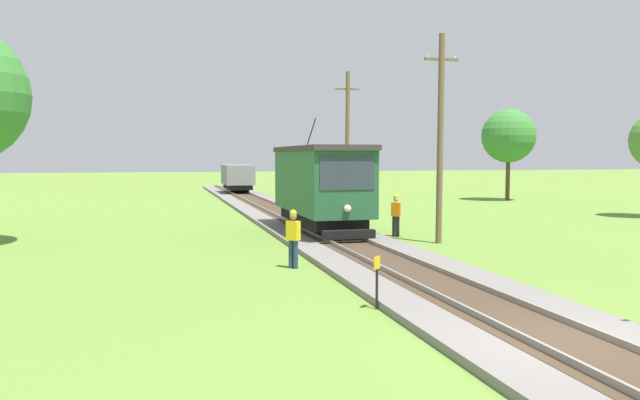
{
  "coord_description": "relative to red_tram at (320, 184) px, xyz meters",
  "views": [
    {
      "loc": [
        -6.8,
        -9.22,
        3.39
      ],
      "look_at": [
        -0.33,
        15.97,
        1.58
      ],
      "focal_mm": 35.47,
      "sensor_mm": 36.0,
      "label": 1
    }
  ],
  "objects": [
    {
      "name": "trackside_signal_marker",
      "position": [
        -2.15,
        -13.34,
        -1.53
      ],
      "size": [
        0.21,
        0.21,
        1.18
      ],
      "color": "black",
      "rests_on": "ground"
    },
    {
      "name": "ground_plane",
      "position": [
        -0.0,
        -17.17,
        -2.19
      ],
      "size": [
        260.0,
        260.0,
        0.0
      ],
      "primitive_type": "plane",
      "color": "olive"
    },
    {
      "name": "second_worker",
      "position": [
        2.91,
        -1.49,
        -1.21
      ],
      "size": [
        0.45,
        0.41,
        1.78
      ],
      "rotation": [
        0.0,
        0.0,
        0.99
      ],
      "color": "black",
      "rests_on": "ground"
    },
    {
      "name": "utility_pole_near_tram",
      "position": [
        3.77,
        -3.89,
        1.93
      ],
      "size": [
        1.4,
        0.33,
        8.05
      ],
      "color": "brown",
      "rests_on": "ground"
    },
    {
      "name": "track_worker",
      "position": [
        -2.88,
        -7.87,
        -1.21
      ],
      "size": [
        0.44,
        0.44,
        1.78
      ],
      "rotation": [
        0.0,
        0.0,
        -2.34
      ],
      "color": "navy",
      "rests_on": "ground"
    },
    {
      "name": "track_ballast",
      "position": [
        -0.0,
        -17.17,
        -2.1
      ],
      "size": [
        4.2,
        120.0,
        0.18
      ],
      "primitive_type": "cube",
      "color": "slate",
      "rests_on": "ground"
    },
    {
      "name": "red_tram",
      "position": [
        0.0,
        0.0,
        0.0
      ],
      "size": [
        2.6,
        8.54,
        4.79
      ],
      "color": "#235633",
      "rests_on": "rail_right"
    },
    {
      "name": "sleeper_bed",
      "position": [
        -0.0,
        -17.17,
        -2.01
      ],
      "size": [
        2.04,
        120.0,
        0.01
      ],
      "primitive_type": "cube",
      "color": "#423323",
      "rests_on": "track_ballast"
    },
    {
      "name": "tree_left_near",
      "position": [
        19.22,
        16.94,
        2.73
      ],
      "size": [
        4.09,
        4.09,
        6.99
      ],
      "color": "#4C3823",
      "rests_on": "ground"
    },
    {
      "name": "rail_right",
      "position": [
        0.72,
        -17.17,
        -1.94
      ],
      "size": [
        0.07,
        120.0,
        0.14
      ],
      "primitive_type": "cube",
      "color": "gray",
      "rests_on": "track_ballast"
    },
    {
      "name": "freight_car",
      "position": [
        -0.0,
        29.26,
        -0.64
      ],
      "size": [
        2.4,
        5.2,
        2.31
      ],
      "color": "slate",
      "rests_on": "rail_right"
    },
    {
      "name": "utility_pole_mid",
      "position": [
        3.77,
        8.44,
        2.0
      ],
      "size": [
        1.4,
        0.44,
        8.2
      ],
      "color": "brown",
      "rests_on": "ground"
    },
    {
      "name": "rail_left",
      "position": [
        -0.72,
        -17.17,
        -1.94
      ],
      "size": [
        0.07,
        120.0,
        0.14
      ],
      "primitive_type": "cube",
      "color": "gray",
      "rests_on": "track_ballast"
    }
  ]
}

